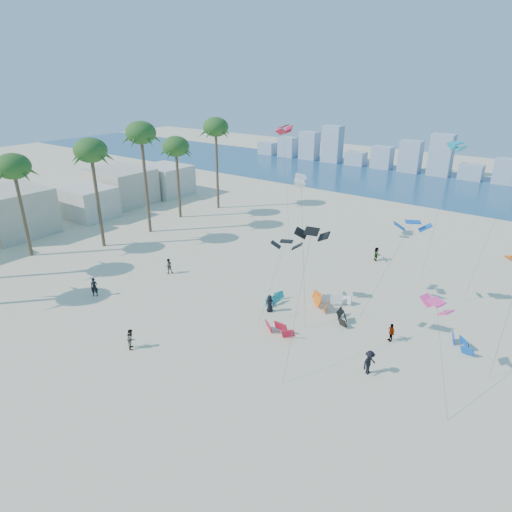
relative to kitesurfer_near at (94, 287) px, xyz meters
The scene contains 10 objects.
ground 12.42m from the kitesurfer_near, 36.35° to the right, with size 220.00×220.00×0.00m, color beige.
ocean 65.43m from the kitesurfer_near, 81.23° to the left, with size 220.00×220.00×0.00m, color navy.
kitesurfer_near is the anchor object (origin of this frame).
kitesurfer_mid 10.48m from the kitesurfer_near, 19.81° to the right, with size 0.81×0.63×1.67m, color gray.
kitesurfers_far 23.59m from the kitesurfer_near, 29.92° to the left, with size 35.38×21.34×1.93m.
grounded_kites 22.57m from the kitesurfer_near, 25.78° to the left, with size 17.77×8.52×0.96m.
flying_kites 31.19m from the kitesurfer_near, 36.67° to the left, with size 31.19×30.10×18.57m.
palm_row 17.86m from the kitesurfer_near, 142.62° to the left, with size 8.69×44.80×14.47m.
beachfront_buildings 27.34m from the kitesurfer_near, 150.39° to the left, with size 11.50×43.00×6.00m.
distant_skyline 75.21m from the kitesurfer_near, 83.29° to the left, with size 85.00×3.00×8.40m.
Camera 1 is at (25.13, -13.95, 20.16)m, focal length 30.98 mm.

